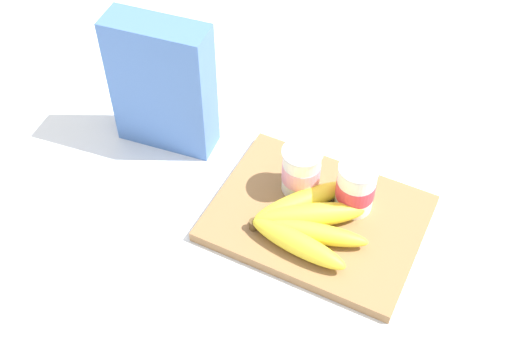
% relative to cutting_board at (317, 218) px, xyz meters
% --- Properties ---
extents(ground_plane, '(2.40, 2.40, 0.00)m').
position_rel_cutting_board_xyz_m(ground_plane, '(0.00, 0.00, -0.01)').
color(ground_plane, white).
extents(cutting_board, '(0.33, 0.25, 0.02)m').
position_rel_cutting_board_xyz_m(cutting_board, '(0.00, 0.00, 0.00)').
color(cutting_board, olive).
rests_on(cutting_board, ground_plane).
extents(cereal_box, '(0.18, 0.08, 0.25)m').
position_rel_cutting_board_xyz_m(cereal_box, '(-0.31, 0.06, 0.11)').
color(cereal_box, '#4770B7').
rests_on(cereal_box, ground_plane).
extents(yogurt_cup_front, '(0.07, 0.07, 0.09)m').
position_rel_cutting_board_xyz_m(yogurt_cup_front, '(-0.05, 0.04, 0.05)').
color(yogurt_cup_front, white).
rests_on(yogurt_cup_front, cutting_board).
extents(yogurt_cup_back, '(0.06, 0.06, 0.09)m').
position_rel_cutting_board_xyz_m(yogurt_cup_back, '(0.04, 0.04, 0.05)').
color(yogurt_cup_back, white).
rests_on(yogurt_cup_back, cutting_board).
extents(banana_bunch, '(0.19, 0.18, 0.04)m').
position_rel_cutting_board_xyz_m(banana_bunch, '(-0.01, -0.04, 0.03)').
color(banana_bunch, yellow).
rests_on(banana_bunch, cutting_board).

